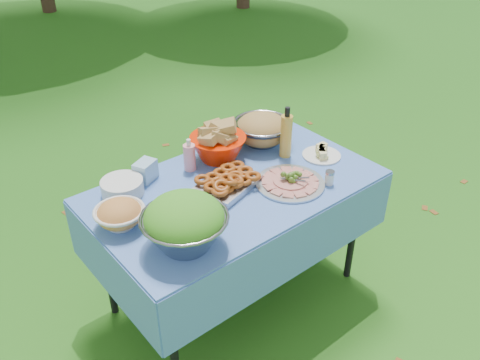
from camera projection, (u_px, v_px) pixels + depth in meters
name	position (u px, v px, depth m)	size (l,w,h in m)	color
ground	(236.00, 292.00, 3.00)	(80.00, 80.00, 0.00)	#0D3E0B
picnic_table	(235.00, 242.00, 2.79)	(1.46, 0.86, 0.76)	#84CCFF
salad_bowl	(185.00, 223.00, 2.12)	(0.37, 0.37, 0.25)	gray
pasta_bowl_white	(120.00, 214.00, 2.27)	(0.22, 0.22, 0.13)	silver
plate_stack	(122.00, 187.00, 2.50)	(0.21, 0.21, 0.08)	silver
wipes_box	(146.00, 171.00, 2.60)	(0.11, 0.08, 0.10)	#93C1E0
sanitizer_bottle	(189.00, 155.00, 2.66)	(0.06, 0.06, 0.18)	pink
bread_bowl	(218.00, 142.00, 2.75)	(0.31, 0.31, 0.21)	#EF2401
pasta_bowl_steel	(262.00, 129.00, 2.92)	(0.34, 0.34, 0.18)	gray
fried_tray	(228.00, 182.00, 2.54)	(0.32, 0.22, 0.07)	#B0AFB4
charcuterie_platter	(290.00, 177.00, 2.57)	(0.35, 0.35, 0.08)	silver
oil_bottle	(286.00, 132.00, 2.76)	(0.06, 0.06, 0.29)	gold
cheese_plate	(322.00, 152.00, 2.81)	(0.21, 0.21, 0.06)	silver
shaker	(330.00, 178.00, 2.57)	(0.05, 0.05, 0.08)	silver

